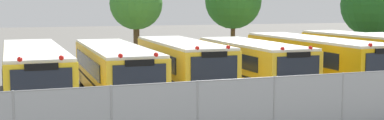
% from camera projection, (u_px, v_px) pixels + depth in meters
% --- Properties ---
extents(ground_plane, '(160.00, 160.00, 0.00)m').
position_uv_depth(ground_plane, '(251.00, 88.00, 25.61)').
color(ground_plane, '#595651').
extents(school_bus_0, '(2.63, 11.35, 2.57)m').
position_uv_depth(school_bus_0, '(34.00, 72.00, 21.85)').
color(school_bus_0, yellow).
rests_on(school_bus_0, ground_plane).
extents(school_bus_1, '(2.58, 10.41, 2.54)m').
position_uv_depth(school_bus_1, '(115.00, 69.00, 22.85)').
color(school_bus_1, yellow).
rests_on(school_bus_1, ground_plane).
extents(school_bus_2, '(2.72, 9.30, 2.64)m').
position_uv_depth(school_bus_2, '(182.00, 64.00, 24.40)').
color(school_bus_2, yellow).
rests_on(school_bus_2, ground_plane).
extents(school_bus_3, '(2.68, 9.33, 2.53)m').
position_uv_depth(school_bus_3, '(252.00, 63.00, 25.42)').
color(school_bus_3, yellow).
rests_on(school_bus_3, ground_plane).
extents(school_bus_4, '(2.73, 11.43, 2.69)m').
position_uv_depth(school_bus_4, '(313.00, 59.00, 26.48)').
color(school_bus_4, '#EAA80C').
rests_on(school_bus_4, ground_plane).
extents(school_bus_5, '(2.54, 10.29, 2.79)m').
position_uv_depth(school_bus_5, '(369.00, 56.00, 27.77)').
color(school_bus_5, yellow).
rests_on(school_bus_5, ground_plane).
extents(tree_1, '(3.59, 3.59, 6.21)m').
position_uv_depth(tree_1, '(135.00, 3.00, 33.52)').
color(tree_1, '#4C3823').
rests_on(tree_1, ground_plane).
extents(tree_2, '(4.13, 4.13, 6.68)m').
position_uv_depth(tree_2, '(232.00, 1.00, 36.05)').
color(tree_2, '#4C3823').
rests_on(tree_2, ground_plane).
extents(tree_3, '(5.14, 5.14, 6.90)m').
position_uv_depth(tree_3, '(375.00, 5.00, 39.18)').
color(tree_3, '#4C3823').
rests_on(tree_3, ground_plane).
extents(chainlink_fence, '(28.75, 0.07, 2.03)m').
position_uv_depth(chainlink_fence, '(374.00, 99.00, 17.16)').
color(chainlink_fence, '#9EA0A3').
rests_on(chainlink_fence, ground_plane).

